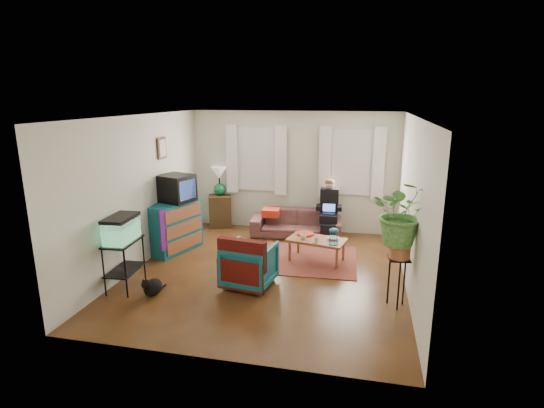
% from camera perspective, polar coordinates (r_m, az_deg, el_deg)
% --- Properties ---
extents(floor, '(4.50, 5.00, 0.01)m').
position_cam_1_polar(floor, '(7.27, -0.69, -9.20)').
color(floor, '#4F2B14').
rests_on(floor, ground).
extents(ceiling, '(4.50, 5.00, 0.01)m').
position_cam_1_polar(ceiling, '(6.67, -0.76, 11.73)').
color(ceiling, white).
rests_on(ceiling, wall_back).
extents(wall_back, '(4.50, 0.01, 2.60)m').
position_cam_1_polar(wall_back, '(9.26, 2.82, 4.35)').
color(wall_back, silver).
rests_on(wall_back, floor).
extents(wall_front, '(4.50, 0.01, 2.60)m').
position_cam_1_polar(wall_front, '(4.56, -7.94, -6.39)').
color(wall_front, silver).
rests_on(wall_front, floor).
extents(wall_left, '(0.01, 5.00, 2.60)m').
position_cam_1_polar(wall_left, '(7.67, -17.31, 1.62)').
color(wall_left, silver).
rests_on(wall_left, floor).
extents(wall_right, '(0.01, 5.00, 2.60)m').
position_cam_1_polar(wall_right, '(6.72, 18.30, -0.20)').
color(wall_right, silver).
rests_on(wall_right, floor).
extents(window_left, '(1.08, 0.04, 1.38)m').
position_cam_1_polar(window_left, '(9.36, -2.04, 6.02)').
color(window_left, white).
rests_on(window_left, wall_back).
extents(window_right, '(1.08, 0.04, 1.38)m').
position_cam_1_polar(window_right, '(9.07, 10.65, 5.52)').
color(window_right, white).
rests_on(window_right, wall_back).
extents(curtains_left, '(1.36, 0.06, 1.50)m').
position_cam_1_polar(curtains_left, '(9.29, -2.17, 5.95)').
color(curtains_left, white).
rests_on(curtains_left, wall_back).
extents(curtains_right, '(1.36, 0.06, 1.50)m').
position_cam_1_polar(curtains_right, '(8.99, 10.64, 5.44)').
color(curtains_right, white).
rests_on(curtains_right, wall_back).
extents(picture_frame, '(0.04, 0.32, 0.40)m').
position_cam_1_polar(picture_frame, '(8.29, -14.55, 7.28)').
color(picture_frame, '#3D2616').
rests_on(picture_frame, wall_left).
extents(area_rug, '(2.06, 1.68, 0.01)m').
position_cam_1_polar(area_rug, '(7.85, 3.91, -7.35)').
color(area_rug, brown).
rests_on(area_rug, floor).
extents(sofa, '(1.93, 0.87, 0.74)m').
position_cam_1_polar(sofa, '(9.01, 3.29, -2.03)').
color(sofa, brown).
rests_on(sofa, floor).
extents(seated_person, '(0.51, 0.61, 1.12)m').
position_cam_1_polar(seated_person, '(8.92, 7.65, -1.01)').
color(seated_person, black).
rests_on(seated_person, sofa).
extents(side_table, '(0.63, 0.63, 0.72)m').
position_cam_1_polar(side_table, '(9.76, -6.97, -0.87)').
color(side_table, '#3E2317').
rests_on(side_table, floor).
extents(table_lamp, '(0.47, 0.47, 0.66)m').
position_cam_1_polar(table_lamp, '(9.60, -7.09, 3.00)').
color(table_lamp, white).
rests_on(table_lamp, side_table).
extents(dresser, '(0.85, 1.18, 0.96)m').
position_cam_1_polar(dresser, '(8.33, -13.09, -2.96)').
color(dresser, '#125A6D').
rests_on(dresser, floor).
extents(crt_tv, '(0.73, 0.69, 0.51)m').
position_cam_1_polar(crt_tv, '(8.21, -12.76, 2.10)').
color(crt_tv, black).
rests_on(crt_tv, dresser).
extents(aquarium_stand, '(0.43, 0.71, 0.77)m').
position_cam_1_polar(aquarium_stand, '(6.95, -19.20, -7.74)').
color(aquarium_stand, black).
rests_on(aquarium_stand, floor).
extents(aquarium, '(0.39, 0.65, 0.41)m').
position_cam_1_polar(aquarium, '(6.76, -19.60, -3.11)').
color(aquarium, '#7FD899').
rests_on(aquarium, aquarium_stand).
extents(black_cat, '(0.29, 0.40, 0.32)m').
position_cam_1_polar(black_cat, '(6.68, -15.74, -10.50)').
color(black_cat, black).
rests_on(black_cat, floor).
extents(armchair, '(0.82, 0.78, 0.75)m').
position_cam_1_polar(armchair, '(6.69, -3.04, -7.87)').
color(armchair, navy).
rests_on(armchair, floor).
extents(serape_throw, '(0.77, 0.28, 0.62)m').
position_cam_1_polar(serape_throw, '(6.39, -4.12, -7.48)').
color(serape_throw, '#9E0A0A').
rests_on(serape_throw, armchair).
extents(coffee_table, '(1.10, 0.76, 0.42)m').
position_cam_1_polar(coffee_table, '(7.73, 6.01, -6.16)').
color(coffee_table, brown).
rests_on(coffee_table, floor).
extents(cup_a, '(0.14, 0.14, 0.09)m').
position_cam_1_polar(cup_a, '(7.63, 4.21, -4.37)').
color(cup_a, white).
rests_on(cup_a, coffee_table).
extents(cup_b, '(0.11, 0.11, 0.09)m').
position_cam_1_polar(cup_b, '(7.48, 5.97, -4.82)').
color(cup_b, beige).
rests_on(cup_b, coffee_table).
extents(bowl, '(0.24, 0.24, 0.05)m').
position_cam_1_polar(bowl, '(7.65, 8.23, -4.59)').
color(bowl, white).
rests_on(bowl, coffee_table).
extents(snack_tray, '(0.37, 0.37, 0.04)m').
position_cam_1_polar(snack_tray, '(7.86, 4.50, -4.02)').
color(snack_tray, '#B21414').
rests_on(snack_tray, coffee_table).
extents(birdcage, '(0.20, 0.20, 0.29)m').
position_cam_1_polar(birdcage, '(7.39, 8.28, -4.30)').
color(birdcage, '#115B6B').
rests_on(birdcage, coffee_table).
extents(plant_stand, '(0.34, 0.34, 0.73)m').
position_cam_1_polar(plant_stand, '(6.30, 16.48, -10.03)').
color(plant_stand, black).
rests_on(plant_stand, floor).
extents(potted_plant, '(0.91, 0.81, 0.93)m').
position_cam_1_polar(potted_plant, '(6.01, 17.07, -2.44)').
color(potted_plant, '#599947').
rests_on(potted_plant, plant_stand).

